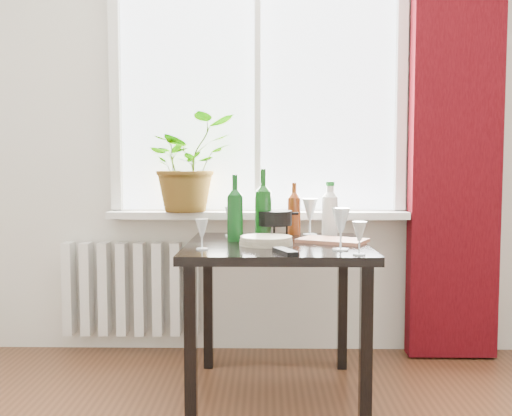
{
  "coord_description": "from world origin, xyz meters",
  "views": [
    {
      "loc": [
        0.05,
        -1.14,
        1.1
      ],
      "look_at": [
        0.0,
        1.55,
        0.91
      ],
      "focal_mm": 40.0,
      "sensor_mm": 36.0,
      "label": 1
    }
  ],
  "objects_px": {
    "wine_bottle_right": "(263,203)",
    "wineglass_front_left": "(202,234)",
    "table": "(277,262)",
    "wineglass_back_center": "(310,216)",
    "wineglass_far_right": "(359,238)",
    "cutting_board": "(333,240)",
    "potted_plant": "(188,163)",
    "tv_remote": "(285,251)",
    "fondue_pot": "(274,225)",
    "bottle_amber": "(294,208)",
    "wine_bottle_left": "(235,207)",
    "cleaning_bottle": "(330,209)",
    "plate_stack": "(266,241)",
    "wineglass_back_left": "(231,221)",
    "wineglass_front_right": "(341,229)",
    "radiator": "(131,289)"
  },
  "relations": [
    {
      "from": "wineglass_front_right",
      "to": "wine_bottle_right",
      "type": "bearing_deg",
      "value": 132.17
    },
    {
      "from": "bottle_amber",
      "to": "wine_bottle_left",
      "type": "bearing_deg",
      "value": -138.04
    },
    {
      "from": "table",
      "to": "wineglass_front_left",
      "type": "xyz_separation_m",
      "value": [
        -0.33,
        -0.22,
        0.16
      ]
    },
    {
      "from": "fondue_pot",
      "to": "cutting_board",
      "type": "distance_m",
      "value": 0.32
    },
    {
      "from": "tv_remote",
      "to": "plate_stack",
      "type": "bearing_deg",
      "value": 85.68
    },
    {
      "from": "table",
      "to": "wineglass_far_right",
      "type": "xyz_separation_m",
      "value": [
        0.33,
        -0.36,
        0.16
      ]
    },
    {
      "from": "radiator",
      "to": "wineglass_far_right",
      "type": "height_order",
      "value": "wineglass_far_right"
    },
    {
      "from": "potted_plant",
      "to": "wineglass_far_right",
      "type": "bearing_deg",
      "value": -48.11
    },
    {
      "from": "bottle_amber",
      "to": "wineglass_back_center",
      "type": "bearing_deg",
      "value": -18.91
    },
    {
      "from": "wineglass_front_left",
      "to": "cutting_board",
      "type": "xyz_separation_m",
      "value": [
        0.6,
        0.25,
        -0.06
      ]
    },
    {
      "from": "wineglass_far_right",
      "to": "cutting_board",
      "type": "height_order",
      "value": "wineglass_far_right"
    },
    {
      "from": "fondue_pot",
      "to": "wineglass_back_left",
      "type": "bearing_deg",
      "value": 155.4
    },
    {
      "from": "wine_bottle_right",
      "to": "cleaning_bottle",
      "type": "xyz_separation_m",
      "value": [
        0.35,
        0.13,
        -0.03
      ]
    },
    {
      "from": "wineglass_back_left",
      "to": "wineglass_back_center",
      "type": "bearing_deg",
      "value": 6.72
    },
    {
      "from": "wine_bottle_right",
      "to": "cutting_board",
      "type": "bearing_deg",
      "value": -19.01
    },
    {
      "from": "wineglass_front_right",
      "to": "wineglass_back_center",
      "type": "height_order",
      "value": "wineglass_back_center"
    },
    {
      "from": "wineglass_front_right",
      "to": "cutting_board",
      "type": "xyz_separation_m",
      "value": [
        -0.0,
        0.26,
        -0.09
      ]
    },
    {
      "from": "wineglass_front_right",
      "to": "wine_bottle_left",
      "type": "bearing_deg",
      "value": 147.9
    },
    {
      "from": "wine_bottle_left",
      "to": "fondue_pot",
      "type": "relative_size",
      "value": 1.58
    },
    {
      "from": "wineglass_front_left",
      "to": "plate_stack",
      "type": "bearing_deg",
      "value": 28.48
    },
    {
      "from": "wineglass_front_right",
      "to": "tv_remote",
      "type": "relative_size",
      "value": 1.12
    },
    {
      "from": "cleaning_bottle",
      "to": "radiator",
      "type": "bearing_deg",
      "value": 162.86
    },
    {
      "from": "wine_bottle_left",
      "to": "wineglass_front_left",
      "type": "bearing_deg",
      "value": -113.98
    },
    {
      "from": "tv_remote",
      "to": "cutting_board",
      "type": "bearing_deg",
      "value": 35.04
    },
    {
      "from": "wineglass_front_right",
      "to": "tv_remote",
      "type": "bearing_deg",
      "value": -157.38
    },
    {
      "from": "wine_bottle_right",
      "to": "potted_plant",
      "type": "bearing_deg",
      "value": 136.36
    },
    {
      "from": "wineglass_front_right",
      "to": "table",
      "type": "bearing_deg",
      "value": 140.93
    },
    {
      "from": "bottle_amber",
      "to": "cutting_board",
      "type": "xyz_separation_m",
      "value": [
        0.17,
        -0.31,
        -0.14
      ]
    },
    {
      "from": "wine_bottle_left",
      "to": "wine_bottle_right",
      "type": "distance_m",
      "value": 0.16
    },
    {
      "from": "plate_stack",
      "to": "fondue_pot",
      "type": "distance_m",
      "value": 0.24
    },
    {
      "from": "wineglass_far_right",
      "to": "cutting_board",
      "type": "xyz_separation_m",
      "value": [
        -0.06,
        0.4,
        -0.06
      ]
    },
    {
      "from": "table",
      "to": "bottle_amber",
      "type": "bearing_deg",
      "value": 74.0
    },
    {
      "from": "cleaning_bottle",
      "to": "plate_stack",
      "type": "xyz_separation_m",
      "value": [
        -0.33,
        -0.34,
        -0.12
      ]
    },
    {
      "from": "wine_bottle_right",
      "to": "wineglass_front_left",
      "type": "relative_size",
      "value": 2.61
    },
    {
      "from": "fondue_pot",
      "to": "tv_remote",
      "type": "relative_size",
      "value": 1.24
    },
    {
      "from": "cleaning_bottle",
      "to": "wineglass_front_left",
      "type": "bearing_deg",
      "value": -141.08
    },
    {
      "from": "wineglass_back_center",
      "to": "wineglass_back_left",
      "type": "distance_m",
      "value": 0.42
    },
    {
      "from": "table",
      "to": "wineglass_back_center",
      "type": "height_order",
      "value": "wineglass_back_center"
    },
    {
      "from": "table",
      "to": "wineglass_back_center",
      "type": "xyz_separation_m",
      "value": [
        0.18,
        0.32,
        0.19
      ]
    },
    {
      "from": "tv_remote",
      "to": "potted_plant",
      "type": "bearing_deg",
      "value": 99.35
    },
    {
      "from": "wine_bottle_right",
      "to": "cleaning_bottle",
      "type": "height_order",
      "value": "wine_bottle_right"
    },
    {
      "from": "fondue_pot",
      "to": "wineglass_front_right",
      "type": "bearing_deg",
      "value": -53.38
    },
    {
      "from": "wineglass_far_right",
      "to": "wine_bottle_left",
      "type": "bearing_deg",
      "value": 140.72
    },
    {
      "from": "wine_bottle_left",
      "to": "wineglass_back_left",
      "type": "relative_size",
      "value": 2.08
    },
    {
      "from": "potted_plant",
      "to": "tv_remote",
      "type": "bearing_deg",
      "value": -59.34
    },
    {
      "from": "wineglass_back_center",
      "to": "wineglass_front_left",
      "type": "bearing_deg",
      "value": -133.91
    },
    {
      "from": "cleaning_bottle",
      "to": "wineglass_front_left",
      "type": "height_order",
      "value": "cleaning_bottle"
    },
    {
      "from": "potted_plant",
      "to": "bottle_amber",
      "type": "xyz_separation_m",
      "value": [
        0.6,
        -0.22,
        -0.24
      ]
    },
    {
      "from": "cutting_board",
      "to": "wine_bottle_left",
      "type": "bearing_deg",
      "value": 175.19
    },
    {
      "from": "wine_bottle_right",
      "to": "wineglass_front_left",
      "type": "bearing_deg",
      "value": -126.0
    }
  ]
}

